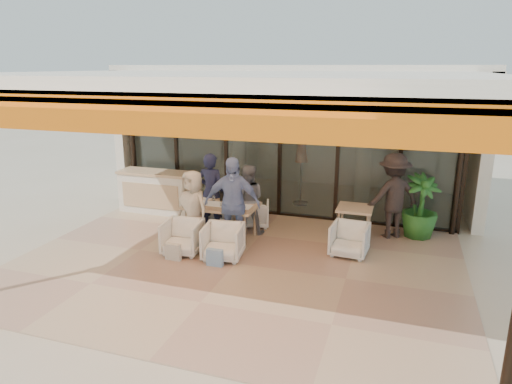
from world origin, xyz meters
TOP-DOWN VIEW (x-y plane):
  - ground at (0.00, 0.00)m, footprint 70.00×70.00m
  - terrace_floor at (0.00, 0.00)m, footprint 8.00×6.00m
  - terrace_structure at (0.00, -0.26)m, footprint 8.00×6.00m
  - glass_storefront at (0.00, 3.00)m, footprint 8.08×0.10m
  - interior_block at (0.01, 5.31)m, footprint 9.05×3.62m
  - host_counter at (-2.93, 2.30)m, footprint 1.85×0.65m
  - dining_table at (-0.74, 1.14)m, footprint 1.50×0.90m
  - chair_far_left at (-1.16, 2.09)m, footprint 0.77×0.74m
  - chair_far_right at (-0.32, 2.09)m, footprint 0.76×0.73m
  - chair_near_left at (-1.16, 0.19)m, footprint 0.77×0.73m
  - chair_near_right at (-0.32, 0.19)m, footprint 0.79×0.76m
  - diner_navy at (-1.16, 1.59)m, footprint 0.63×0.42m
  - diner_grey at (-0.32, 1.59)m, footprint 0.87×0.75m
  - diner_cream at (-1.16, 0.69)m, footprint 0.87×0.72m
  - diner_periwinkle at (-0.32, 0.69)m, footprint 1.15×0.64m
  - tote_bag_cream at (-1.16, -0.21)m, footprint 0.30×0.10m
  - tote_bag_blue at (-0.32, -0.21)m, footprint 0.30×0.10m
  - side_table at (1.91, 1.83)m, footprint 0.70×0.70m
  - side_chair at (1.91, 1.08)m, footprint 0.73×0.69m
  - standing_woman at (2.62, 2.32)m, footprint 1.35×1.19m
  - potted_palm at (3.17, 2.49)m, footprint 1.04×1.04m

SIDE VIEW (x-z plane):
  - ground at x=0.00m, z-range 0.00..0.00m
  - terrace_floor at x=0.00m, z-range 0.00..0.01m
  - tote_bag_cream at x=-1.16m, z-range 0.00..0.34m
  - tote_bag_blue at x=-0.32m, z-range 0.00..0.34m
  - chair_far_left at x=-1.16m, z-range 0.00..0.64m
  - chair_far_right at x=-0.32m, z-range 0.00..0.64m
  - side_chair at x=1.91m, z-range 0.00..0.70m
  - chair_near_left at x=-1.16m, z-range 0.00..0.72m
  - chair_near_right at x=-0.32m, z-range 0.00..0.73m
  - host_counter at x=-2.93m, z-range 0.01..1.05m
  - side_table at x=1.91m, z-range 0.27..1.01m
  - potted_palm at x=3.17m, z-range 0.00..1.36m
  - dining_table at x=-0.74m, z-range 0.22..1.15m
  - diner_grey at x=-0.32m, z-range 0.00..1.52m
  - diner_cream at x=-1.16m, z-range 0.00..1.53m
  - diner_navy at x=-1.16m, z-range 0.00..1.72m
  - standing_woman at x=2.62m, z-range 0.00..1.81m
  - diner_periwinkle at x=-0.32m, z-range 0.00..1.86m
  - glass_storefront at x=0.00m, z-range 0.00..3.20m
  - interior_block at x=0.01m, z-range 0.47..3.99m
  - terrace_structure at x=0.00m, z-range 1.55..4.95m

